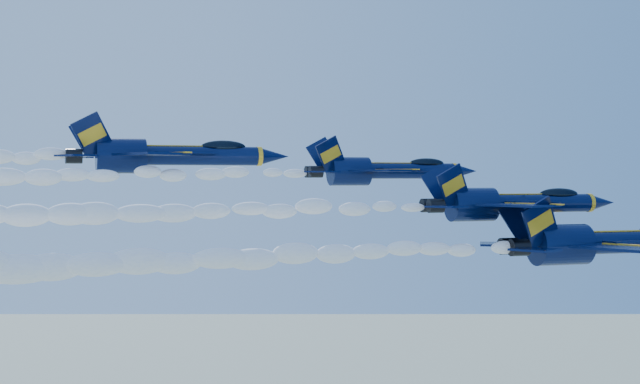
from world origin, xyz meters
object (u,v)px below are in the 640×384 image
object	(u,v)px
jet_second	(510,203)
jet_fourth	(166,155)
jet_lead	(605,242)
jet_third	(383,170)

from	to	relation	value
jet_second	jet_fourth	bearing A→B (deg)	147.77
jet_lead	jet_third	world-z (taller)	jet_third
jet_lead	jet_fourth	xyz separation A→B (m)	(-30.88, 19.48, 6.93)
jet_lead	jet_third	size ratio (longest dim) A/B	1.27
jet_lead	jet_second	xyz separation A→B (m)	(-6.07, 3.84, 2.96)
jet_second	jet_third	bearing A→B (deg)	127.05
jet_second	jet_fourth	distance (m)	29.59
jet_third	jet_lead	bearing A→B (deg)	-45.12
jet_third	jet_fourth	world-z (taller)	jet_fourth
jet_third	jet_fourth	distance (m)	18.92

